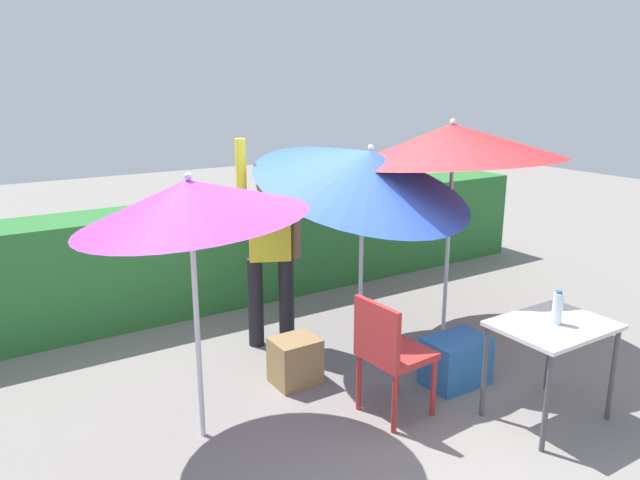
{
  "coord_description": "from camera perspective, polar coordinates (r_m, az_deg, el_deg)",
  "views": [
    {
      "loc": [
        -2.51,
        -3.66,
        2.35
      ],
      "look_at": [
        0.0,
        0.3,
        1.1
      ],
      "focal_mm": 33.63,
      "sensor_mm": 36.0,
      "label": 1
    }
  ],
  "objects": [
    {
      "name": "umbrella_rainbow",
      "position": [
        3.77,
        -12.29,
        3.71
      ],
      "size": [
        1.48,
        1.47,
        1.86
      ],
      "color": "silver",
      "rests_on": "ground_plane"
    },
    {
      "name": "chair_plastic",
      "position": [
        4.32,
        6.64,
        -10.37
      ],
      "size": [
        0.47,
        0.47,
        0.89
      ],
      "color": "#B72D2D",
      "rests_on": "ground_plane"
    },
    {
      "name": "ground_plane",
      "position": [
        5.02,
        1.88,
        -12.99
      ],
      "size": [
        24.0,
        24.0,
        0.0
      ],
      "primitive_type": "plane",
      "color": "gray"
    },
    {
      "name": "crate_cardboard",
      "position": [
        4.87,
        -2.38,
        -11.41
      ],
      "size": [
        0.36,
        0.3,
        0.38
      ],
      "primitive_type": "cube",
      "color": "#9E7A4C",
      "rests_on": "ground_plane"
    },
    {
      "name": "umbrella_orange",
      "position": [
        5.02,
        4.45,
        6.72
      ],
      "size": [
        1.9,
        1.88,
        2.1
      ],
      "color": "silver",
      "rests_on": "ground_plane"
    },
    {
      "name": "person_vendor",
      "position": [
        5.31,
        -4.8,
        -0.58
      ],
      "size": [
        0.54,
        0.35,
        1.88
      ],
      "color": "black",
      "rests_on": "ground_plane"
    },
    {
      "name": "umbrella_yellow",
      "position": [
        5.48,
        12.5,
        8.98
      ],
      "size": [
        1.95,
        1.97,
        2.08
      ],
      "color": "silver",
      "rests_on": "ground_plane"
    },
    {
      "name": "bottle_water",
      "position": [
        4.44,
        21.66,
        -6.05
      ],
      "size": [
        0.07,
        0.07,
        0.24
      ],
      "color": "silver",
      "rests_on": "folding_table"
    },
    {
      "name": "cooler_box",
      "position": [
        4.98,
        12.78,
        -11.14
      ],
      "size": [
        0.5,
        0.34,
        0.39
      ],
      "primitive_type": "cube",
      "color": "#2D6BB7",
      "rests_on": "ground_plane"
    },
    {
      "name": "folding_table",
      "position": [
        4.51,
        21.25,
        -8.42
      ],
      "size": [
        0.8,
        0.6,
        0.73
      ],
      "color": "#4C4C51",
      "rests_on": "ground_plane"
    },
    {
      "name": "hedge_row",
      "position": [
        6.6,
        -8.78,
        -1.06
      ],
      "size": [
        8.0,
        0.7,
        1.1
      ],
      "primitive_type": "cube",
      "color": "#2D7033",
      "rests_on": "ground_plane"
    }
  ]
}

